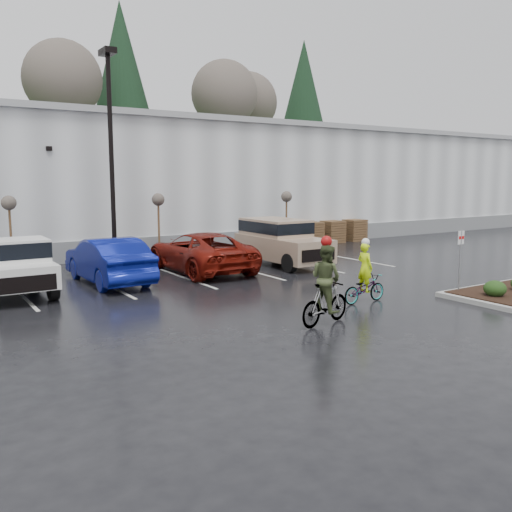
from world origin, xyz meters
TOP-DOWN VIEW (x-y plane):
  - ground at (0.00, 0.00)m, footprint 120.00×120.00m
  - warehouse at (0.00, 21.99)m, footprint 60.50×15.50m
  - wooded_ridge at (0.00, 45.00)m, footprint 80.00×25.00m
  - lamppost at (-4.00, 12.00)m, footprint 0.50×1.00m
  - sapling_west at (-8.00, 13.00)m, footprint 0.60×0.60m
  - sapling_mid at (-1.50, 13.00)m, footprint 0.60×0.60m
  - sapling_east at (6.00, 13.00)m, footprint 0.60×0.60m
  - pallet_stack_a at (8.50, 14.00)m, footprint 1.20×1.20m
  - pallet_stack_b at (10.20, 14.00)m, footprint 1.20×1.20m
  - pallet_stack_c at (12.00, 14.00)m, footprint 1.20×1.20m
  - shrub_a at (4.00, -1.00)m, footprint 0.70×0.70m
  - fire_lane_sign at (3.80, 0.20)m, footprint 0.30×0.05m
  - pickup_white at (-8.67, 8.65)m, footprint 2.10×5.20m
  - car_blue at (-5.33, 8.75)m, footprint 1.96×5.26m
  - car_red at (-1.29, 9.12)m, footprint 2.86×6.03m
  - suv_tan at (2.63, 8.66)m, footprint 2.20×5.10m
  - cyclist_hivis at (0.40, 1.15)m, footprint 1.71×0.64m
  - cyclist_olive at (-2.32, -0.17)m, footprint 1.92×0.97m

SIDE VIEW (x-z plane):
  - ground at x=0.00m, z-range 0.00..0.00m
  - shrub_a at x=4.00m, z-range 0.15..0.67m
  - cyclist_hivis at x=0.40m, z-range -0.38..1.67m
  - pallet_stack_a at x=8.50m, z-range 0.00..1.35m
  - pallet_stack_b at x=10.20m, z-range 0.00..1.35m
  - pallet_stack_c at x=12.00m, z-range 0.00..1.35m
  - car_red at x=-1.29m, z-range 0.00..1.66m
  - car_blue at x=-5.33m, z-range 0.00..1.72m
  - cyclist_olive at x=-2.32m, z-range -0.33..2.07m
  - pickup_white at x=-8.67m, z-range 0.00..1.96m
  - suv_tan at x=2.63m, z-range 0.00..2.06m
  - fire_lane_sign at x=3.80m, z-range 0.31..2.51m
  - sapling_west at x=-8.00m, z-range 1.13..4.33m
  - sapling_mid at x=-1.50m, z-range 1.13..4.33m
  - sapling_east at x=6.00m, z-range 1.13..4.33m
  - wooded_ridge at x=0.00m, z-range 0.00..6.00m
  - warehouse at x=0.00m, z-range 0.05..7.25m
  - lamppost at x=-4.00m, z-range 1.07..10.30m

